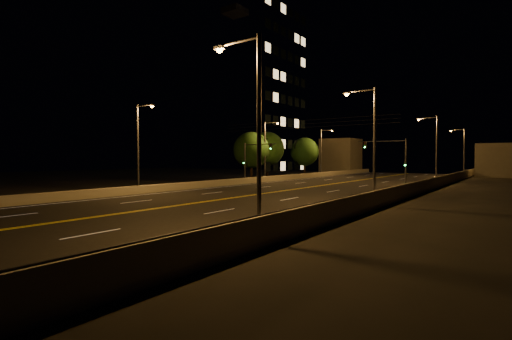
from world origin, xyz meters
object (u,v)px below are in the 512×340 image
Objects in this scene: streetlight_1 at (371,137)px; streetlight_2 at (434,145)px; tree_0 at (251,150)px; tree_1 at (267,149)px; streetlight_5 at (267,147)px; building_tower at (235,95)px; tree_2 at (305,152)px; streetlight_6 at (322,149)px; streetlight_3 at (462,149)px; traffic_signal_right at (395,158)px; traffic_signal_left at (251,158)px; streetlight_0 at (254,122)px; streetlight_4 at (140,142)px.

streetlight_1 and streetlight_2 have the same top height.
tree_1 is at bearing 108.73° from tree_0.
streetlight_5 reaches higher than tree_1.
tree_2 is (12.62, 5.65, -11.25)m from building_tower.
streetlight_1 is 1.00× the size of streetlight_6.
streetlight_2 is at bearing 14.45° from tree_0.
building_tower is 21.50m from tree_0.
streetlight_3 and streetlight_5 have the same top height.
building_tower is (-37.63, -19.34, 10.80)m from streetlight_3.
traffic_signal_right is (19.84, -23.84, -1.56)m from streetlight_6.
traffic_signal_left is at bearing -118.57° from streetlight_3.
streetlight_6 is 1.10× the size of tree_1.
traffic_signal_right is 18.66m from traffic_signal_left.
streetlight_5 is (-21.42, 17.46, 0.00)m from streetlight_1.
streetlight_3 is 1.10× the size of tree_1.
streetlight_0 is at bearing -90.00° from streetlight_3.
streetlight_4 is at bearing -64.90° from building_tower.
building_tower reaches higher than streetlight_3.
streetlight_3 is 58.03m from streetlight_4.
tree_0 is at bearing 144.19° from streetlight_1.
traffic_signal_right is at bearing 93.37° from streetlight_0.
streetlight_4 and streetlight_5 have the same top height.
tree_2 is (-25.02, 35.62, -0.45)m from streetlight_1.
streetlight_2 is 1.00× the size of streetlight_4.
tree_0 is (-3.96, 5.34, 1.16)m from traffic_signal_left.
streetlight_1 is 43.53m from tree_2.
tree_1 is at bearing 100.46° from streetlight_4.
tree_0 is (-2.78, -18.50, -0.40)m from streetlight_6.
streetlight_4 is 31.01m from tree_1.
streetlight_1 is 23.65m from traffic_signal_left.
streetlight_1 reaches higher than traffic_signal_left.
streetlight_0 is 1.60× the size of traffic_signal_left.
tree_1 reaches higher than tree_2.
streetlight_1 is 29.85m from tree_0.
streetlight_5 is (-21.42, -6.24, 0.00)m from streetlight_2.
streetlight_3 is 25.24m from streetlight_6.
traffic_signal_right is at bearing -45.07° from tree_2.
streetlight_0 is 14.71m from streetlight_1.
streetlight_5 is 20.61m from traffic_signal_right.
tree_2 is at bearing 92.56° from tree_0.
streetlight_2 is at bearing -90.00° from streetlight_3.
streetlight_4 is at bearing -167.81° from streetlight_1.
streetlight_1 and streetlight_3 have the same top height.
building_tower is at bearing -159.70° from streetlight_6.
streetlight_2 is 0.27× the size of building_tower.
streetlight_1 reaches higher than tree_0.
tree_0 is (-24.21, 17.47, -0.40)m from streetlight_1.
building_tower reaches higher than tree_0.
streetlight_6 is at bearing 120.78° from streetlight_1.
streetlight_6 is 23.92m from traffic_signal_left.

